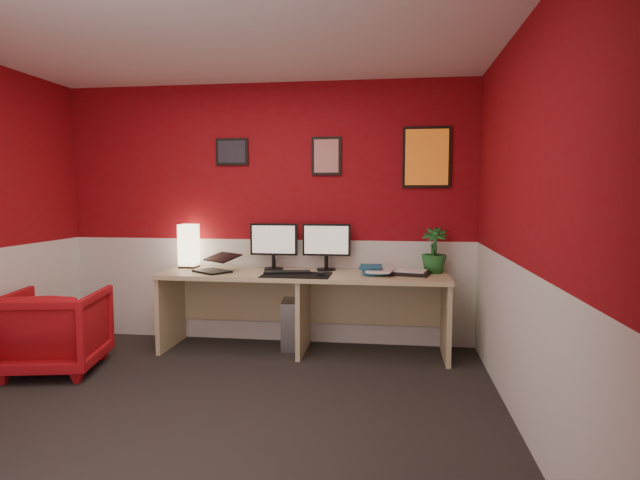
# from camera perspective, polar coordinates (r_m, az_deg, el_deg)

# --- Properties ---
(ground) EXTENTS (4.00, 3.50, 0.01)m
(ground) POSITION_cam_1_polar(r_m,az_deg,el_deg) (3.69, -12.51, -18.06)
(ground) COLOR black
(ground) RESTS_ON ground
(ceiling) EXTENTS (4.00, 3.50, 0.01)m
(ceiling) POSITION_cam_1_polar(r_m,az_deg,el_deg) (3.56, -13.35, 22.23)
(ceiling) COLOR white
(ceiling) RESTS_ON ground
(wall_back) EXTENTS (4.00, 0.01, 2.50)m
(wall_back) POSITION_cam_1_polar(r_m,az_deg,el_deg) (5.07, -5.88, 2.87)
(wall_back) COLOR maroon
(wall_back) RESTS_ON ground
(wall_right) EXTENTS (0.01, 3.50, 2.50)m
(wall_right) POSITION_cam_1_polar(r_m,az_deg,el_deg) (3.28, 21.87, 1.33)
(wall_right) COLOR maroon
(wall_right) RESTS_ON ground
(wainscot_back) EXTENTS (4.00, 0.01, 1.00)m
(wainscot_back) POSITION_cam_1_polar(r_m,az_deg,el_deg) (5.15, -5.82, -5.49)
(wainscot_back) COLOR silver
(wainscot_back) RESTS_ON ground
(wainscot_right) EXTENTS (0.01, 3.50, 1.00)m
(wainscot_right) POSITION_cam_1_polar(r_m,az_deg,el_deg) (3.40, 21.36, -11.36)
(wainscot_right) COLOR silver
(wainscot_right) RESTS_ON ground
(desk) EXTENTS (2.60, 0.65, 0.73)m
(desk) POSITION_cam_1_polar(r_m,az_deg,el_deg) (4.77, -1.85, -7.98)
(desk) COLOR tan
(desk) RESTS_ON ground
(shoji_lamp) EXTENTS (0.16, 0.16, 0.40)m
(shoji_lamp) POSITION_cam_1_polar(r_m,az_deg,el_deg) (5.19, -14.22, -0.75)
(shoji_lamp) COLOR #FFE5B2
(shoji_lamp) RESTS_ON desk
(laptop) EXTENTS (0.40, 0.38, 0.22)m
(laptop) POSITION_cam_1_polar(r_m,az_deg,el_deg) (4.83, -11.78, -2.20)
(laptop) COLOR black
(laptop) RESTS_ON desk
(monitor_left) EXTENTS (0.45, 0.06, 0.58)m
(monitor_left) POSITION_cam_1_polar(r_m,az_deg,el_deg) (4.91, -5.14, 0.12)
(monitor_left) COLOR black
(monitor_left) RESTS_ON desk
(monitor_right) EXTENTS (0.45, 0.06, 0.58)m
(monitor_right) POSITION_cam_1_polar(r_m,az_deg,el_deg) (4.84, 0.69, 0.06)
(monitor_right) COLOR black
(monitor_right) RESTS_ON desk
(desk_mat) EXTENTS (0.60, 0.38, 0.01)m
(desk_mat) POSITION_cam_1_polar(r_m,az_deg,el_deg) (4.58, -2.58, -3.84)
(desk_mat) COLOR black
(desk_mat) RESTS_ON desk
(keyboard) EXTENTS (0.44, 0.22, 0.02)m
(keyboard) POSITION_cam_1_polar(r_m,az_deg,el_deg) (4.67, -3.63, -3.53)
(keyboard) COLOR black
(keyboard) RESTS_ON desk_mat
(mouse) EXTENTS (0.07, 0.10, 0.03)m
(mouse) POSITION_cam_1_polar(r_m,az_deg,el_deg) (4.53, 0.09, -3.72)
(mouse) COLOR black
(mouse) RESTS_ON desk_mat
(book_bottom) EXTENTS (0.25, 0.31, 0.03)m
(book_bottom) POSITION_cam_1_polar(r_m,az_deg,el_deg) (4.65, 4.71, -3.58)
(book_bottom) COLOR #1C5C82
(book_bottom) RESTS_ON desk
(book_middle) EXTENTS (0.27, 0.34, 0.02)m
(book_middle) POSITION_cam_1_polar(r_m,az_deg,el_deg) (4.63, 5.36, -3.30)
(book_middle) COLOR silver
(book_middle) RESTS_ON book_bottom
(book_top) EXTENTS (0.20, 0.27, 0.03)m
(book_top) POSITION_cam_1_polar(r_m,az_deg,el_deg) (4.66, 4.37, -2.95)
(book_top) COLOR #1C5C82
(book_top) RESTS_ON book_middle
(zen_tray) EXTENTS (0.40, 0.32, 0.03)m
(zen_tray) POSITION_cam_1_polar(r_m,az_deg,el_deg) (4.67, 9.70, -3.59)
(zen_tray) COLOR black
(zen_tray) RESTS_ON desk
(potted_plant) EXTENTS (0.27, 0.27, 0.41)m
(potted_plant) POSITION_cam_1_polar(r_m,az_deg,el_deg) (4.80, 12.41, -1.11)
(potted_plant) COLOR #19591E
(potted_plant) RESTS_ON desk
(pc_tower) EXTENTS (0.25, 0.47, 0.45)m
(pc_tower) POSITION_cam_1_polar(r_m,az_deg,el_deg) (4.99, -2.95, -9.05)
(pc_tower) COLOR #99999E
(pc_tower) RESTS_ON ground
(armchair) EXTENTS (0.85, 0.87, 0.67)m
(armchair) POSITION_cam_1_polar(r_m,az_deg,el_deg) (4.80, -27.09, -8.84)
(armchair) COLOR #AF0910
(armchair) RESTS_ON ground
(art_left) EXTENTS (0.32, 0.02, 0.26)m
(art_left) POSITION_cam_1_polar(r_m,az_deg,el_deg) (5.16, -9.64, 9.53)
(art_left) COLOR black
(art_left) RESTS_ON wall_back
(art_center) EXTENTS (0.28, 0.02, 0.36)m
(art_center) POSITION_cam_1_polar(r_m,az_deg,el_deg) (4.96, 0.71, 9.20)
(art_center) COLOR red
(art_center) RESTS_ON wall_back
(art_right) EXTENTS (0.44, 0.02, 0.56)m
(art_right) POSITION_cam_1_polar(r_m,az_deg,el_deg) (4.93, 11.64, 8.89)
(art_right) COLOR orange
(art_right) RESTS_ON wall_back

